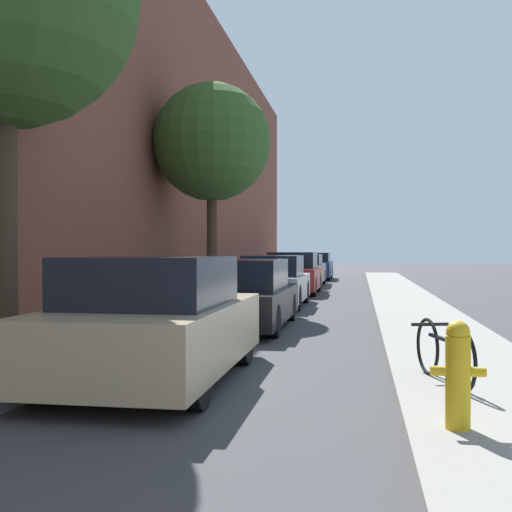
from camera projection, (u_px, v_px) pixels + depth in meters
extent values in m
plane|color=#3D3D3F|center=(297.00, 314.00, 15.56)|extent=(120.00, 120.00, 0.00)
cube|color=gray|center=(184.00, 310.00, 16.03)|extent=(2.00, 52.00, 0.12)
cube|color=gray|center=(418.00, 314.00, 15.09)|extent=(2.00, 52.00, 0.12)
cube|color=brown|center=(133.00, 108.00, 16.20)|extent=(0.70, 52.00, 10.48)
cylinder|color=black|center=(128.00, 336.00, 9.03)|extent=(0.22, 0.70, 0.70)
cylinder|color=black|center=(242.00, 339.00, 8.77)|extent=(0.22, 0.70, 0.70)
cylinder|color=black|center=(41.00, 369.00, 6.55)|extent=(0.22, 0.70, 0.70)
cylinder|color=black|center=(196.00, 374.00, 6.28)|extent=(0.22, 0.70, 0.70)
cube|color=tan|center=(156.00, 334.00, 7.66)|extent=(1.89, 4.06, 0.74)
cube|color=black|center=(152.00, 281.00, 7.49)|extent=(1.66, 2.11, 0.58)
cylinder|color=black|center=(224.00, 306.00, 14.44)|extent=(0.22, 0.61, 0.61)
cylinder|color=black|center=(290.00, 307.00, 14.19)|extent=(0.22, 0.61, 0.61)
cylinder|color=black|center=(192.00, 319.00, 11.67)|extent=(0.22, 0.61, 0.61)
cylinder|color=black|center=(273.00, 321.00, 11.43)|extent=(0.22, 0.61, 0.61)
cube|color=black|center=(246.00, 304.00, 12.93)|extent=(1.72, 4.51, 0.63)
cube|color=black|center=(244.00, 274.00, 12.75)|extent=(1.52, 2.35, 0.60)
cylinder|color=black|center=(255.00, 291.00, 19.16)|extent=(0.22, 0.68, 0.68)
cylinder|color=black|center=(305.00, 291.00, 18.92)|extent=(0.22, 0.68, 0.68)
cylinder|color=black|center=(240.00, 297.00, 16.68)|extent=(0.22, 0.68, 0.68)
cylinder|color=black|center=(296.00, 298.00, 16.44)|extent=(0.22, 0.68, 0.68)
cube|color=silver|center=(274.00, 287.00, 17.80)|extent=(1.71, 4.05, 0.69)
cube|color=black|center=(273.00, 266.00, 17.63)|extent=(1.50, 2.11, 0.56)
cylinder|color=black|center=(276.00, 282.00, 24.23)|extent=(0.22, 0.72, 0.72)
cylinder|color=black|center=(318.00, 282.00, 23.98)|extent=(0.22, 0.72, 0.72)
cylinder|color=black|center=(267.00, 286.00, 21.65)|extent=(0.22, 0.72, 0.72)
cylinder|color=black|center=(313.00, 286.00, 21.39)|extent=(0.22, 0.72, 0.72)
cube|color=maroon|center=(294.00, 278.00, 22.81)|extent=(1.81, 4.23, 0.75)
cube|color=black|center=(293.00, 260.00, 22.64)|extent=(1.59, 2.20, 0.56)
cylinder|color=black|center=(290.00, 276.00, 29.43)|extent=(0.22, 0.69, 0.69)
cylinder|color=black|center=(323.00, 277.00, 29.19)|extent=(0.22, 0.69, 0.69)
cylinder|color=black|center=(283.00, 279.00, 26.58)|extent=(0.22, 0.69, 0.69)
cylinder|color=black|center=(319.00, 280.00, 26.33)|extent=(0.22, 0.69, 0.69)
cube|color=slate|center=(304.00, 273.00, 27.88)|extent=(1.73, 4.67, 0.75)
cube|color=black|center=(303.00, 259.00, 27.69)|extent=(1.52, 2.43, 0.45)
cylinder|color=black|center=(303.00, 272.00, 35.17)|extent=(0.22, 0.67, 0.67)
cylinder|color=black|center=(331.00, 272.00, 34.92)|extent=(0.22, 0.67, 0.67)
cylinder|color=black|center=(298.00, 274.00, 32.56)|extent=(0.22, 0.67, 0.67)
cylinder|color=black|center=(328.00, 274.00, 32.31)|extent=(0.22, 0.67, 0.67)
cube|color=navy|center=(315.00, 269.00, 33.74)|extent=(1.77, 4.27, 0.78)
cube|color=black|center=(315.00, 257.00, 33.56)|extent=(1.56, 2.22, 0.48)
cylinder|color=#423323|center=(3.00, 211.00, 8.67)|extent=(0.38, 0.38, 4.01)
cylinder|color=#423323|center=(212.00, 239.00, 17.04)|extent=(0.28, 0.28, 3.51)
sphere|color=#335623|center=(212.00, 142.00, 17.01)|extent=(3.19, 3.19, 3.19)
cylinder|color=gold|center=(458.00, 382.00, 5.19)|extent=(0.20, 0.20, 0.76)
sphere|color=gold|center=(458.00, 332.00, 5.18)|extent=(0.19, 0.19, 0.19)
cylinder|color=gold|center=(438.00, 371.00, 5.21)|extent=(0.13, 0.08, 0.08)
cylinder|color=gold|center=(477.00, 372.00, 5.16)|extent=(0.13, 0.08, 0.08)
torus|color=black|center=(427.00, 346.00, 7.44)|extent=(0.21, 0.66, 0.67)
torus|color=black|center=(462.00, 361.00, 6.47)|extent=(0.21, 0.66, 0.67)
cube|color=black|center=(444.00, 339.00, 6.96)|extent=(0.24, 0.80, 0.04)
cylinder|color=black|center=(450.00, 333.00, 6.78)|extent=(0.04, 0.04, 0.18)
cube|color=black|center=(430.00, 324.00, 7.36)|extent=(0.43, 0.15, 0.04)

